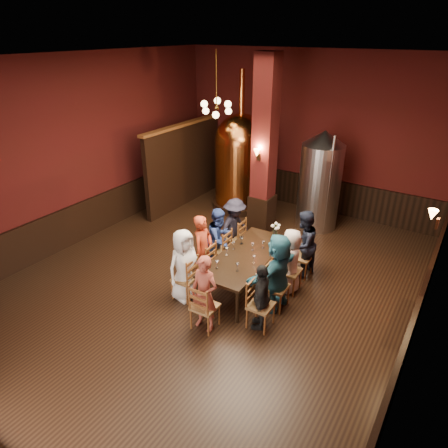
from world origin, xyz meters
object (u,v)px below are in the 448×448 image
Objects in this scene: person_2 at (220,239)px; steel_vessel at (320,181)px; person_1 at (203,250)px; rose_vase at (275,228)px; dining_table at (246,257)px; copper_kettle at (241,161)px; person_0 at (184,265)px.

steel_vessel is (1.05, 3.25, 0.60)m from person_2.
person_1 reaches higher than person_2.
person_1 is 1.70m from rose_vase.
dining_table is 1.06m from rose_vase.
person_1 is 4.24m from copper_kettle.
person_2 is at bearing -3.36° from person_1.
person_2 is 1.26m from rose_vase.
person_2 reaches higher than dining_table.
person_2 is (-0.86, 0.30, 0.04)m from dining_table.
person_0 is 1.33m from person_2.
copper_kettle reaches higher than person_1.
dining_table is at bearing -57.52° from copper_kettle.
copper_kettle is at bearing 23.92° from person_2.
dining_table is at bearing -93.06° from steel_vessel.
person_0 is 4.72m from steel_vessel.
person_0 is 4.18× the size of rose_vase.
steel_vessel reaches higher than person_1.
person_2 is at bearing -107.91° from steel_vessel.
person_0 is at bearing 176.64° from person_1.
person_0 is (-0.82, -1.03, 0.07)m from dining_table.
person_0 is at bearing -115.67° from rose_vase.
rose_vase is at bearing -41.29° from person_1.
person_0 is 1.04× the size of person_2.
person_1 is at bearing -126.20° from rose_vase.
copper_kettle reaches higher than dining_table.
steel_vessel reaches higher than rose_vase.
person_0 reaches higher than rose_vase.
steel_vessel is (1.01, 4.58, 0.57)m from person_0.
copper_kettle is at bearing 32.15° from person_0.
person_0 is 0.67m from person_1.
rose_vase is at bearing -54.89° from person_2.
dining_table is at bearing -98.84° from rose_vase.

